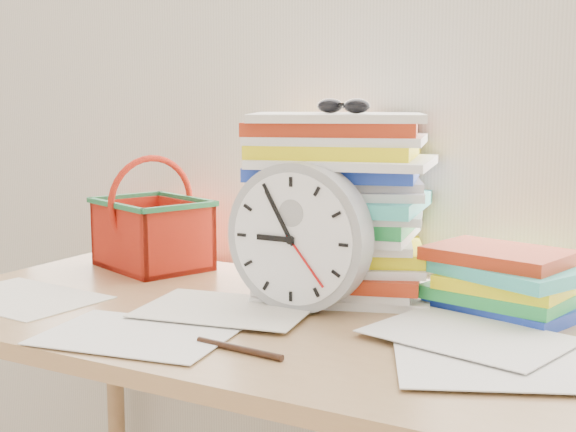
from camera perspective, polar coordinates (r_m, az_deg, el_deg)
The scene contains 9 objects.
curtain at distance 1.76m, azimuth 5.27°, elevation 13.59°, with size 2.40×0.01×2.50m, color silver.
desk at distance 1.49m, azimuth -1.14°, elevation -9.86°, with size 1.40×0.70×0.75m.
paper_stack at distance 1.60m, azimuth 3.66°, elevation 0.82°, with size 0.36×0.29×0.36m, color white, non-canonical shape.
clock at distance 1.47m, azimuth 0.79°, elevation -1.51°, with size 0.28×0.28×0.06m, color #999A9C.
sunglasses at distance 1.54m, azimuth 3.94°, elevation 7.82°, with size 0.13×0.11×0.03m, color black, non-canonical shape.
book_stack at distance 1.51m, azimuth 14.80°, elevation -4.52°, with size 0.28×0.22×0.12m, color white, non-canonical shape.
basket at distance 1.87m, azimuth -9.64°, elevation 0.19°, with size 0.25×0.20×0.25m, color red, non-canonical shape.
pen at distance 1.27m, azimuth -3.50°, elevation -9.40°, with size 0.01×0.01×0.16m, color black.
scattered_papers at distance 1.46m, azimuth -1.15°, elevation -6.86°, with size 1.26×0.42×0.02m, color white, non-canonical shape.
Camera 1 is at (0.72, 0.38, 1.15)m, focal length 50.00 mm.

